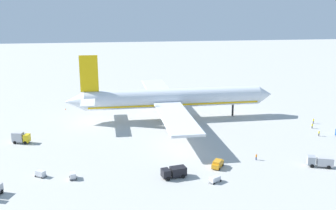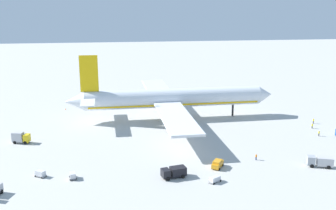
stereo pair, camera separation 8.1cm
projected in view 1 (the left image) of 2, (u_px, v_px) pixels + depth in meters
The scene contains 15 objects.
ground_plane at pixel (174, 118), 135.98m from camera, with size 600.00×600.00×0.00m, color #B2B2AD.
airliner at pixel (170, 99), 133.89m from camera, with size 72.76×76.08×22.78m.
service_truck_0 at pixel (320, 161), 94.76m from camera, with size 6.32×3.99×2.61m.
service_truck_3 at pixel (174, 172), 88.97m from camera, with size 6.05×3.54×2.39m.
service_truck_5 at pixel (21, 137), 111.26m from camera, with size 5.19×3.19×3.21m.
service_van at pixel (218, 164), 94.42m from camera, with size 3.85×4.45×1.97m.
baggage_cart_0 at pixel (73, 175), 88.38m from camera, with size 1.83×3.07×1.47m.
baggage_cart_1 at pixel (215, 179), 86.74m from camera, with size 3.43×2.74×1.34m.
baggage_cart_2 at pixel (41, 173), 89.42m from camera, with size 2.98×2.58×1.50m.
ground_worker_0 at pixel (319, 133), 117.42m from camera, with size 0.55×0.55×1.72m.
ground_worker_1 at pixel (313, 121), 129.93m from camera, with size 0.48×0.48×1.75m.
ground_worker_2 at pixel (256, 157), 99.22m from camera, with size 0.56×0.56×1.63m.
ground_worker_3 at pixel (312, 126), 124.80m from camera, with size 0.49×0.49×1.61m.
traffic_cone_0 at pixel (184, 92), 177.34m from camera, with size 0.36×0.36×0.55m, color orange.
traffic_cone_1 at pixel (65, 109), 147.38m from camera, with size 0.36×0.36×0.55m, color orange.
Camera 1 is at (-21.99, -128.69, 38.38)m, focal length 41.41 mm.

